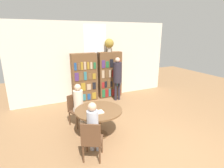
{
  "coord_description": "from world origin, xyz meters",
  "views": [
    {
      "loc": [
        -2.32,
        -2.55,
        2.59
      ],
      "look_at": [
        -0.12,
        2.19,
        1.05
      ],
      "focal_mm": 28.0,
      "sensor_mm": 36.0,
      "label": 1
    }
  ],
  "objects_px": {
    "reading_table": "(99,114)",
    "seated_reader_right": "(93,126)",
    "flower_vase": "(109,44)",
    "chair_left_side": "(76,108)",
    "chair_near_camera": "(92,139)",
    "bookshelf_right": "(110,75)",
    "bookshelf_left": "(84,78)",
    "librarian_standing": "(117,74)",
    "seated_reader_left": "(79,103)"
  },
  "relations": [
    {
      "from": "bookshelf_right",
      "to": "seated_reader_left",
      "type": "distance_m",
      "value": 2.6
    },
    {
      "from": "bookshelf_left",
      "to": "chair_left_side",
      "type": "xyz_separation_m",
      "value": [
        -0.78,
        -1.72,
        -0.42
      ]
    },
    {
      "from": "flower_vase",
      "to": "seated_reader_right",
      "type": "xyz_separation_m",
      "value": [
        -1.81,
        -3.23,
        -1.47
      ]
    },
    {
      "from": "flower_vase",
      "to": "seated_reader_right",
      "type": "distance_m",
      "value": 3.98
    },
    {
      "from": "reading_table",
      "to": "bookshelf_right",
      "type": "bearing_deg",
      "value": 60.29
    },
    {
      "from": "bookshelf_left",
      "to": "reading_table",
      "type": "height_order",
      "value": "bookshelf_left"
    },
    {
      "from": "chair_near_camera",
      "to": "seated_reader_right",
      "type": "bearing_deg",
      "value": 90.0
    },
    {
      "from": "bookshelf_left",
      "to": "seated_reader_right",
      "type": "xyz_separation_m",
      "value": [
        -0.76,
        -3.22,
        -0.23
      ]
    },
    {
      "from": "librarian_standing",
      "to": "seated_reader_right",
      "type": "bearing_deg",
      "value": -125.37
    },
    {
      "from": "reading_table",
      "to": "seated_reader_right",
      "type": "height_order",
      "value": "seated_reader_right"
    },
    {
      "from": "chair_near_camera",
      "to": "reading_table",
      "type": "bearing_deg",
      "value": 90.0
    },
    {
      "from": "bookshelf_left",
      "to": "chair_left_side",
      "type": "height_order",
      "value": "bookshelf_left"
    },
    {
      "from": "reading_table",
      "to": "chair_left_side",
      "type": "xyz_separation_m",
      "value": [
        -0.39,
        0.85,
        -0.11
      ]
    },
    {
      "from": "bookshelf_left",
      "to": "seated_reader_right",
      "type": "bearing_deg",
      "value": -103.26
    },
    {
      "from": "seated_reader_left",
      "to": "seated_reader_right",
      "type": "bearing_deg",
      "value": 63.1
    },
    {
      "from": "reading_table",
      "to": "chair_left_side",
      "type": "height_order",
      "value": "chair_left_side"
    },
    {
      "from": "reading_table",
      "to": "seated_reader_right",
      "type": "xyz_separation_m",
      "value": [
        -0.37,
        -0.65,
        0.09
      ]
    },
    {
      "from": "bookshelf_left",
      "to": "seated_reader_left",
      "type": "distance_m",
      "value": 2.03
    },
    {
      "from": "chair_near_camera",
      "to": "librarian_standing",
      "type": "xyz_separation_m",
      "value": [
        2.02,
        2.88,
        0.55
      ]
    },
    {
      "from": "librarian_standing",
      "to": "reading_table",
      "type": "bearing_deg",
      "value": -127.07
    },
    {
      "from": "bookshelf_left",
      "to": "flower_vase",
      "type": "height_order",
      "value": "flower_vase"
    },
    {
      "from": "bookshelf_left",
      "to": "chair_left_side",
      "type": "bearing_deg",
      "value": -114.3
    },
    {
      "from": "reading_table",
      "to": "chair_left_side",
      "type": "distance_m",
      "value": 0.94
    },
    {
      "from": "chair_left_side",
      "to": "librarian_standing",
      "type": "height_order",
      "value": "librarian_standing"
    },
    {
      "from": "bookshelf_left",
      "to": "flower_vase",
      "type": "distance_m",
      "value": 1.63
    },
    {
      "from": "bookshelf_right",
      "to": "flower_vase",
      "type": "xyz_separation_m",
      "value": [
        -0.02,
        0.01,
        1.25
      ]
    },
    {
      "from": "reading_table",
      "to": "seated_reader_right",
      "type": "bearing_deg",
      "value": -119.46
    },
    {
      "from": "seated_reader_left",
      "to": "bookshelf_right",
      "type": "bearing_deg",
      "value": -157.86
    },
    {
      "from": "flower_vase",
      "to": "chair_left_side",
      "type": "distance_m",
      "value": 3.02
    },
    {
      "from": "flower_vase",
      "to": "reading_table",
      "type": "height_order",
      "value": "flower_vase"
    },
    {
      "from": "seated_reader_right",
      "to": "bookshelf_left",
      "type": "bearing_deg",
      "value": 106.2
    },
    {
      "from": "bookshelf_right",
      "to": "chair_near_camera",
      "type": "xyz_separation_m",
      "value": [
        -1.93,
        -3.38,
        -0.42
      ]
    },
    {
      "from": "flower_vase",
      "to": "seated_reader_left",
      "type": "bearing_deg",
      "value": -132.91
    },
    {
      "from": "chair_near_camera",
      "to": "chair_left_side",
      "type": "bearing_deg",
      "value": 117.0
    },
    {
      "from": "reading_table",
      "to": "chair_near_camera",
      "type": "bearing_deg",
      "value": -119.46
    },
    {
      "from": "chair_left_side",
      "to": "bookshelf_right",
      "type": "bearing_deg",
      "value": -161.63
    },
    {
      "from": "chair_near_camera",
      "to": "librarian_standing",
      "type": "height_order",
      "value": "librarian_standing"
    },
    {
      "from": "bookshelf_right",
      "to": "chair_near_camera",
      "type": "height_order",
      "value": "bookshelf_right"
    },
    {
      "from": "seated_reader_left",
      "to": "chair_near_camera",
      "type": "bearing_deg",
      "value": 59.89
    },
    {
      "from": "bookshelf_right",
      "to": "seated_reader_right",
      "type": "height_order",
      "value": "bookshelf_right"
    },
    {
      "from": "bookshelf_right",
      "to": "seated_reader_right",
      "type": "bearing_deg",
      "value": -119.66
    },
    {
      "from": "flower_vase",
      "to": "bookshelf_right",
      "type": "bearing_deg",
      "value": -13.68
    },
    {
      "from": "bookshelf_right",
      "to": "seated_reader_left",
      "type": "xyz_separation_m",
      "value": [
        -1.78,
        -1.89,
        -0.21
      ]
    },
    {
      "from": "flower_vase",
      "to": "chair_near_camera",
      "type": "distance_m",
      "value": 4.23
    },
    {
      "from": "bookshelf_right",
      "to": "chair_left_side",
      "type": "distance_m",
      "value": 2.57
    },
    {
      "from": "chair_near_camera",
      "to": "bookshelf_left",
      "type": "bearing_deg",
      "value": 105.35
    },
    {
      "from": "flower_vase",
      "to": "librarian_standing",
      "type": "relative_size",
      "value": 0.3
    },
    {
      "from": "flower_vase",
      "to": "seated_reader_left",
      "type": "height_order",
      "value": "flower_vase"
    },
    {
      "from": "bookshelf_left",
      "to": "librarian_standing",
      "type": "distance_m",
      "value": 1.28
    },
    {
      "from": "chair_left_side",
      "to": "librarian_standing",
      "type": "relative_size",
      "value": 0.53
    }
  ]
}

